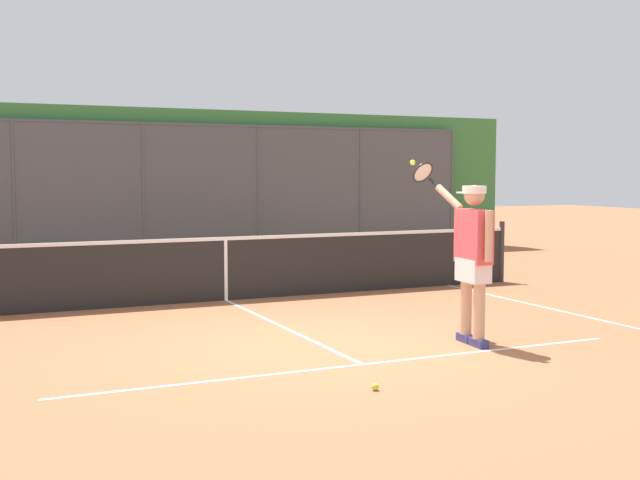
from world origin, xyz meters
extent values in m
plane|color=#A8603D|center=(0.00, 0.00, 0.00)|extent=(60.00, 60.00, 0.00)
cube|color=white|center=(0.00, 0.89, 0.00)|extent=(6.18, 0.05, 0.01)
cube|color=white|center=(-3.96, 0.49, 0.00)|extent=(0.05, 8.16, 0.01)
cube|color=white|center=(0.00, -1.35, 0.00)|extent=(0.05, 4.49, 0.01)
cylinder|color=#474C51|center=(-7.80, -9.30, 1.50)|extent=(0.07, 0.07, 3.00)
cylinder|color=#474C51|center=(-5.20, -9.30, 1.50)|extent=(0.07, 0.07, 3.00)
cylinder|color=#474C51|center=(-2.60, -9.30, 1.50)|extent=(0.07, 0.07, 3.00)
cylinder|color=#474C51|center=(0.00, -9.30, 1.50)|extent=(0.07, 0.07, 3.00)
cylinder|color=#474C51|center=(2.60, -9.30, 1.50)|extent=(0.07, 0.07, 3.00)
cylinder|color=#474C51|center=(0.00, -9.30, 2.96)|extent=(15.61, 0.05, 0.05)
cube|color=#474C51|center=(0.00, -9.30, 1.50)|extent=(15.61, 0.02, 3.00)
cube|color=#387A3D|center=(0.00, -9.95, 1.66)|extent=(18.61, 0.90, 3.33)
cube|color=silver|center=(0.00, -9.12, 0.07)|extent=(16.61, 0.18, 0.15)
cylinder|color=#2D2D2D|center=(-5.08, -3.59, 0.54)|extent=(0.09, 0.09, 1.07)
cube|color=black|center=(0.00, -3.59, 0.46)|extent=(10.07, 0.02, 0.91)
cube|color=white|center=(0.00, -3.59, 0.94)|extent=(10.07, 0.04, 0.05)
cube|color=white|center=(0.00, -3.59, 0.46)|extent=(0.05, 0.04, 0.91)
cube|color=navy|center=(-1.55, 0.68, 0.04)|extent=(0.13, 0.27, 0.09)
cylinder|color=tan|center=(-1.55, 0.68, 0.50)|extent=(0.13, 0.13, 0.83)
cube|color=navy|center=(-1.57, 0.40, 0.04)|extent=(0.13, 0.27, 0.09)
cylinder|color=tan|center=(-1.57, 0.40, 0.50)|extent=(0.13, 0.13, 0.83)
cube|color=white|center=(-1.56, 0.54, 0.84)|extent=(0.25, 0.45, 0.26)
cube|color=#DB4C56|center=(-1.56, 0.54, 1.22)|extent=(0.25, 0.52, 0.60)
cylinder|color=tan|center=(-1.54, 0.85, 1.24)|extent=(0.08, 0.08, 0.55)
cylinder|color=tan|center=(-1.54, 0.07, 1.63)|extent=(0.17, 0.41, 0.31)
sphere|color=tan|center=(-1.56, 0.54, 1.67)|extent=(0.23, 0.23, 0.23)
cylinder|color=white|center=(-1.56, 0.54, 1.73)|extent=(0.28, 0.28, 0.09)
cube|color=white|center=(-1.57, 0.42, 1.70)|extent=(0.21, 0.22, 0.02)
cylinder|color=black|center=(-1.49, -0.18, 1.80)|extent=(0.07, 0.17, 0.13)
torus|color=black|center=(-1.45, -0.36, 1.92)|extent=(0.33, 0.24, 0.26)
cylinder|color=silver|center=(-1.45, -0.36, 1.92)|extent=(0.27, 0.19, 0.21)
sphere|color=#CCDB33|center=(-1.41, -0.54, 2.04)|extent=(0.07, 0.07, 0.07)
sphere|color=#C1D138|center=(0.34, 1.79, 0.03)|extent=(0.07, 0.07, 0.07)
camera|label=1|loc=(3.66, 7.95, 1.91)|focal=45.24mm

